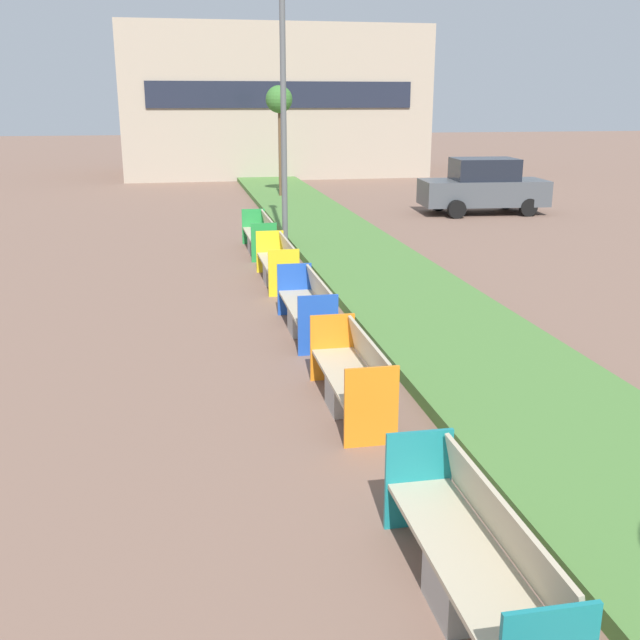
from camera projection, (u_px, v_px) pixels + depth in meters
name	position (u px, v px, depth m)	size (l,w,h in m)	color
planter_grass_strip	(502.00, 375.00, 10.35)	(2.80, 120.00, 0.18)	#4C7A38
building_backdrop	(270.00, 102.00, 39.14)	(14.91, 8.65, 7.22)	tan
bench_teal_frame	(474.00, 567.00, 5.62)	(0.65, 2.47, 0.94)	#ADA8A0
bench_orange_frame	(353.00, 381.00, 9.35)	(0.65, 2.17, 0.94)	#ADA8A0
bench_blue_frame	(308.00, 311.00, 12.44)	(0.65, 2.32, 0.94)	#ADA8A0
bench_yellow_frame	(278.00, 266.00, 15.82)	(0.65, 2.25, 0.94)	#ADA8A0
bench_green_frame	(260.00, 237.00, 19.05)	(0.65, 2.47, 0.94)	#ADA8A0
street_lamp_post	(283.00, 68.00, 17.78)	(0.24, 0.44, 8.17)	#56595B
sapling_tree_far	(279.00, 101.00, 28.00)	(1.01, 1.01, 4.27)	brown
parked_car_distant	(483.00, 187.00, 25.40)	(4.33, 2.10, 1.86)	#474C51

